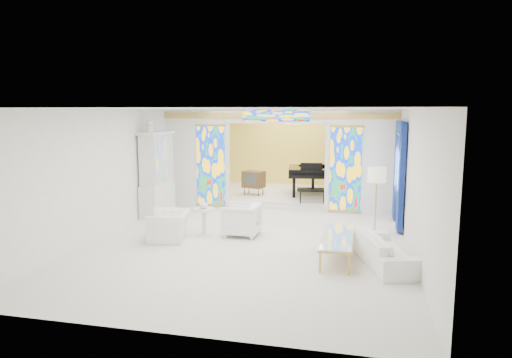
% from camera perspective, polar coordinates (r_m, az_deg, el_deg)
% --- Properties ---
extents(floor, '(12.00, 12.00, 0.00)m').
position_cam_1_polar(floor, '(11.95, 0.86, -5.82)').
color(floor, silver).
rests_on(floor, ground).
extents(ceiling, '(7.00, 12.00, 0.02)m').
position_cam_1_polar(ceiling, '(11.58, 0.89, 8.73)').
color(ceiling, white).
rests_on(ceiling, wall_back).
extents(wall_back, '(7.00, 0.02, 3.00)m').
position_cam_1_polar(wall_back, '(17.55, 4.91, 3.72)').
color(wall_back, silver).
rests_on(wall_back, floor).
extents(wall_front, '(7.00, 0.02, 3.00)m').
position_cam_1_polar(wall_front, '(6.01, -11.02, -5.67)').
color(wall_front, silver).
rests_on(wall_front, floor).
extents(wall_left, '(0.02, 12.00, 3.00)m').
position_cam_1_polar(wall_left, '(12.85, -14.60, 1.73)').
color(wall_left, silver).
rests_on(wall_left, floor).
extents(wall_right, '(0.02, 12.00, 3.00)m').
position_cam_1_polar(wall_right, '(11.48, 18.24, 0.79)').
color(wall_right, silver).
rests_on(wall_right, floor).
extents(partition_wall, '(7.00, 0.22, 3.00)m').
position_cam_1_polar(partition_wall, '(13.60, 2.61, 3.00)').
color(partition_wall, silver).
rests_on(partition_wall, floor).
extents(stained_glass_left, '(0.90, 0.04, 2.40)m').
position_cam_1_polar(stained_glass_left, '(14.03, -5.67, 1.69)').
color(stained_glass_left, gold).
rests_on(stained_glass_left, partition_wall).
extents(stained_glass_right, '(0.90, 0.04, 2.40)m').
position_cam_1_polar(stained_glass_right, '(13.33, 11.14, 1.21)').
color(stained_glass_right, gold).
rests_on(stained_glass_right, partition_wall).
extents(stained_glass_transom, '(2.00, 0.04, 0.34)m').
position_cam_1_polar(stained_glass_transom, '(13.43, 2.56, 7.92)').
color(stained_glass_transom, gold).
rests_on(stained_glass_transom, partition_wall).
extents(alcove_platform, '(6.80, 3.80, 0.18)m').
position_cam_1_polar(alcove_platform, '(15.87, 3.91, -1.91)').
color(alcove_platform, silver).
rests_on(alcove_platform, floor).
extents(gold_curtain_back, '(6.70, 0.10, 2.90)m').
position_cam_1_polar(gold_curtain_back, '(17.43, 4.86, 3.69)').
color(gold_curtain_back, gold).
rests_on(gold_curtain_back, wall_back).
extents(chandelier, '(0.48, 0.48, 0.30)m').
position_cam_1_polar(chandelier, '(15.49, 4.68, 6.98)').
color(chandelier, '#BF9442').
rests_on(chandelier, ceiling).
extents(blue_drapes, '(0.14, 1.85, 2.65)m').
position_cam_1_polar(blue_drapes, '(12.15, 17.48, 1.60)').
color(blue_drapes, navy).
rests_on(blue_drapes, wall_right).
extents(china_cabinet, '(0.56, 1.46, 2.72)m').
position_cam_1_polar(china_cabinet, '(13.29, -12.29, 0.59)').
color(china_cabinet, silver).
rests_on(china_cabinet, floor).
extents(armchair_left, '(1.09, 1.18, 0.65)m').
position_cam_1_polar(armchair_left, '(10.77, -10.83, -5.77)').
color(armchair_left, silver).
rests_on(armchair_left, floor).
extents(armchair_right, '(0.86, 0.84, 0.77)m').
position_cam_1_polar(armchair_right, '(10.93, -1.85, -5.09)').
color(armchair_right, white).
rests_on(armchair_right, floor).
extents(sofa, '(1.33, 2.16, 0.59)m').
position_cam_1_polar(sofa, '(9.28, 15.90, -8.50)').
color(sofa, silver).
rests_on(sofa, floor).
extents(side_table, '(0.55, 0.55, 0.66)m').
position_cam_1_polar(side_table, '(10.98, -6.52, -4.84)').
color(side_table, silver).
rests_on(side_table, floor).
extents(vase, '(0.24, 0.24, 0.20)m').
position_cam_1_polar(vase, '(10.91, -6.55, -3.16)').
color(vase, silver).
rests_on(vase, side_table).
extents(coffee_table, '(0.64, 2.04, 0.46)m').
position_cam_1_polar(coffee_table, '(9.42, 10.16, -7.27)').
color(coffee_table, silver).
rests_on(coffee_table, floor).
extents(floor_lamp, '(0.52, 0.52, 1.69)m').
position_cam_1_polar(floor_lamp, '(10.69, 14.87, 0.09)').
color(floor_lamp, '#BF9442').
rests_on(floor_lamp, floor).
extents(grand_piano, '(1.91, 2.95, 1.12)m').
position_cam_1_polar(grand_piano, '(15.49, 7.35, 0.95)').
color(grand_piano, black).
rests_on(grand_piano, alcove_platform).
extents(tv_console, '(0.78, 0.62, 0.79)m').
position_cam_1_polar(tv_console, '(15.19, -0.30, -0.05)').
color(tv_console, '#523A1D').
rests_on(tv_console, alcove_platform).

